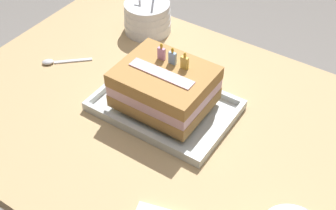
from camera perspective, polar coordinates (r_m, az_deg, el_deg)
The scene contains 5 objects.
dining_table at distance 1.13m, azimuth 0.40°, elevation -5.99°, with size 1.12×0.76×0.77m.
foil_tray at distance 1.06m, azimuth -0.42°, elevation -0.25°, with size 0.33×0.22×0.02m.
birthday_cake at distance 1.02m, azimuth -0.44°, elevation 2.39°, with size 0.21×0.17×0.14m.
bowl_stack at distance 1.31m, azimuth -2.68°, elevation 11.28°, with size 0.14×0.14×0.14m.
serving_spoon_near_tray at distance 1.24m, azimuth -14.37°, elevation 5.46°, with size 0.11×0.10×0.01m.
Camera 1 is at (0.40, -0.62, 1.51)m, focal length 47.19 mm.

